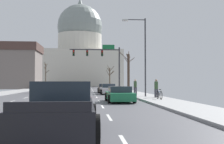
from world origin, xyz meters
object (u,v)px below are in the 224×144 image
street_lamp_right (142,50)px  sedan_oncoming_01 (68,86)px  pickup_truck_near_05 (61,110)px  sedan_oncoming_02 (71,85)px  sedan_near_01 (108,89)px  sedan_near_04 (71,102)px  sedan_near_00 (104,88)px  pedestrian_00 (135,86)px  pedestrian_01 (156,87)px  sedan_oncoming_03 (73,85)px  bicycle_parked (159,95)px  sedan_oncoming_00 (62,87)px  signal_gantry (102,57)px  sedan_near_03 (120,95)px  sedan_near_02 (77,92)px

street_lamp_right → sedan_oncoming_01: (-9.74, 37.31, -4.10)m
pickup_truck_near_05 → sedan_oncoming_02: (-3.52, 68.43, -0.16)m
sedan_near_01 → sedan_near_04: 20.57m
sedan_near_00 → pedestrian_00: 11.03m
pedestrian_00 → pedestrian_01: size_ratio=1.02×
sedan_near_00 → sedan_near_04: 26.13m
sedan_oncoming_03 → pedestrian_00: pedestrian_00 is taller
pedestrian_00 → sedan_near_00: bearing=104.1°
sedan_near_01 → bicycle_parked: 12.46m
sedan_oncoming_02 → pedestrian_00: 48.39m
sedan_oncoming_00 → sedan_oncoming_01: (0.16, 12.43, 0.06)m
sedan_oncoming_02 → pedestrian_00: size_ratio=2.62×
street_lamp_right → sedan_oncoming_01: 38.78m
street_lamp_right → pickup_truck_near_05: 19.44m
sedan_oncoming_02 → bicycle_parked: bearing=-79.3°
sedan_oncoming_01 → sedan_oncoming_02: size_ratio=0.99×
sedan_near_01 → signal_gantry: bearing=92.1°
street_lamp_right → pedestrian_01: bearing=-57.6°
sedan_near_03 → sedan_oncoming_02: size_ratio=1.02×
sedan_oncoming_01 → pedestrian_01: size_ratio=2.63×
sedan_oncoming_02 → street_lamp_right: bearing=-79.1°
sedan_near_04 → pickup_truck_near_05: bearing=-89.9°
street_lamp_right → sedan_near_01: bearing=108.7°
sedan_near_04 → sedan_oncoming_03: size_ratio=1.02×
pickup_truck_near_05 → sedan_oncoming_00: size_ratio=1.25×
signal_gantry → pedestrian_01: 19.23m
sedan_near_02 → pickup_truck_near_05: size_ratio=0.87×
sedan_near_04 → sedan_near_02: bearing=90.7°
sedan_near_01 → sedan_oncoming_01: bearing=103.5°
sedan_near_02 → pedestrian_01: pedestrian_01 is taller
street_lamp_right → pedestrian_01: street_lamp_right is taller
sedan_near_00 → pickup_truck_near_05: bearing=-96.0°
sedan_near_00 → bicycle_parked: (3.48, -17.65, -0.11)m
sedan_near_03 → sedan_oncoming_00: 30.72m
signal_gantry → pedestrian_01: size_ratio=4.72×
pickup_truck_near_05 → sedan_oncoming_03: bearing=92.5°
pedestrian_01 → sedan_near_04: bearing=-123.9°
street_lamp_right → sedan_oncoming_01: bearing=104.6°
sedan_oncoming_03 → sedan_near_03: bearing=-84.1°
sedan_near_00 → bicycle_parked: bearing=-78.8°
sedan_near_01 → sedan_oncoming_02: size_ratio=0.97×
sedan_near_03 → bicycle_parked: bearing=16.7°
sedan_oncoming_02 → sedan_oncoming_00: bearing=-90.5°
sedan_oncoming_03 → sedan_near_01: bearing=-82.6°
sedan_oncoming_02 → pedestrian_00: pedestrian_00 is taller
street_lamp_right → sedan_oncoming_01: street_lamp_right is taller
sedan_near_00 → pedestrian_01: (3.84, -15.24, 0.47)m
pickup_truck_near_05 → sedan_oncoming_01: pickup_truck_near_05 is taller
sedan_near_01 → sedan_near_02: 8.05m
bicycle_parked → sedan_near_04: bearing=-129.5°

